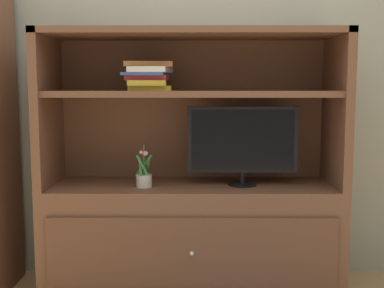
{
  "coord_description": "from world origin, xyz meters",
  "views": [
    {
      "loc": [
        0.02,
        -2.51,
        1.26
      ],
      "look_at": [
        0.0,
        0.35,
        0.91
      ],
      "focal_mm": 46.19,
      "sensor_mm": 36.0,
      "label": 1
    }
  ],
  "objects_px": {
    "media_console": "(192,210)",
    "tv_monitor": "(243,142)",
    "potted_plant": "(144,178)",
    "magazine_stack": "(149,76)"
  },
  "relations": [
    {
      "from": "media_console",
      "to": "tv_monitor",
      "type": "xyz_separation_m",
      "value": [
        0.3,
        -0.03,
        0.42
      ]
    },
    {
      "from": "tv_monitor",
      "to": "potted_plant",
      "type": "bearing_deg",
      "value": -174.99
    },
    {
      "from": "tv_monitor",
      "to": "magazine_stack",
      "type": "xyz_separation_m",
      "value": [
        -0.55,
        0.03,
        0.39
      ]
    },
    {
      "from": "potted_plant",
      "to": "magazine_stack",
      "type": "distance_m",
      "value": 0.6
    },
    {
      "from": "tv_monitor",
      "to": "magazine_stack",
      "type": "bearing_deg",
      "value": 177.37
    },
    {
      "from": "media_console",
      "to": "tv_monitor",
      "type": "bearing_deg",
      "value": -6.29
    },
    {
      "from": "potted_plant",
      "to": "tv_monitor",
      "type": "bearing_deg",
      "value": 5.01
    },
    {
      "from": "media_console",
      "to": "tv_monitor",
      "type": "relative_size",
      "value": 2.71
    },
    {
      "from": "tv_monitor",
      "to": "magazine_stack",
      "type": "distance_m",
      "value": 0.67
    },
    {
      "from": "potted_plant",
      "to": "magazine_stack",
      "type": "bearing_deg",
      "value": 69.72
    }
  ]
}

